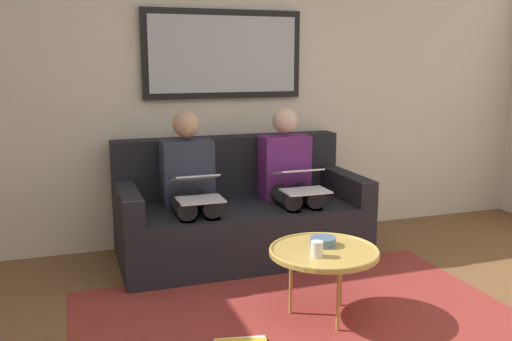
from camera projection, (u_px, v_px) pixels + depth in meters
name	position (u px, v px, depth m)	size (l,w,h in m)	color
wall_rear	(221.00, 85.00, 4.61)	(6.00, 0.12, 2.60)	beige
area_rug	(303.00, 323.00, 3.24)	(2.60, 1.80, 0.01)	maroon
couch	(239.00, 215.00, 4.36)	(1.85, 0.90, 0.90)	black
framed_mirror	(223.00, 54.00, 4.48)	(1.31, 0.05, 0.70)	black
coffee_table	(324.00, 252.00, 3.26)	(0.64, 0.64, 0.43)	tan
cup	(317.00, 249.00, 3.14)	(0.07, 0.07, 0.09)	silver
bowl	(323.00, 241.00, 3.33)	(0.15, 0.15, 0.05)	slate
person_left	(289.00, 177.00, 4.36)	(0.38, 0.58, 1.14)	#66236B
laptop_white	(301.00, 180.00, 4.14)	(0.33, 0.38, 0.16)	white
person_right	(190.00, 184.00, 4.11)	(0.38, 0.58, 1.14)	#2D3342
laptop_silver	(197.00, 187.00, 3.89)	(0.31, 0.39, 0.17)	silver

